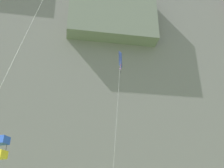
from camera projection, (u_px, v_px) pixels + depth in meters
name	position (u px, v px, depth m)	size (l,w,h in m)	color
cliff_face	(103.00, 60.00, 56.68)	(180.00, 26.88, 62.33)	slate
kite_box_upper_left	(1.00, 147.00, 24.10)	(1.76, 2.34, 8.14)	blue
kite_diamond_mid_center	(120.00, 64.00, 25.30)	(1.74, 3.62, 15.98)	navy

